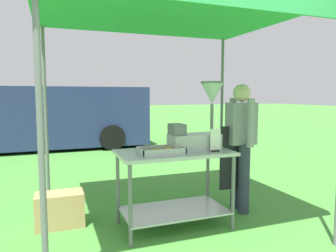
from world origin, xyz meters
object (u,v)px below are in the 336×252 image
(donut_fryer, at_px, (199,125))
(menu_sign, at_px, (215,142))
(stall_canopy, at_px, (171,16))
(van_navy, at_px, (42,117))
(donut_tray, at_px, (162,152))
(supply_crate, at_px, (60,210))
(donut_cart, at_px, (174,173))
(vendor, at_px, (240,141))

(donut_fryer, xyz_separation_m, menu_sign, (0.11, -0.18, -0.18))
(stall_canopy, bearing_deg, van_navy, 104.02)
(donut_tray, bearing_deg, supply_crate, 151.44)
(donut_cart, distance_m, menu_sign, 0.57)
(donut_cart, xyz_separation_m, vendor, (0.96, 0.17, 0.30))
(menu_sign, distance_m, vendor, 0.65)
(donut_cart, xyz_separation_m, menu_sign, (0.41, -0.18, 0.36))
(supply_crate, bearing_deg, donut_tray, -28.56)
(donut_cart, xyz_separation_m, donut_fryer, (0.30, -0.00, 0.54))
(stall_canopy, xyz_separation_m, vendor, (0.96, 0.07, -1.42))
(donut_fryer, xyz_separation_m, vendor, (0.66, 0.17, -0.24))
(vendor, xyz_separation_m, supply_crate, (-2.17, 0.28, -0.71))
(donut_tray, relative_size, supply_crate, 0.88)
(vendor, height_order, van_navy, van_navy)
(supply_crate, xyz_separation_m, van_navy, (-0.29, 5.65, 0.69))
(donut_fryer, distance_m, van_navy, 6.37)
(stall_canopy, xyz_separation_m, donut_fryer, (0.30, -0.10, -1.18))
(supply_crate, relative_size, van_navy, 0.09)
(menu_sign, xyz_separation_m, supply_crate, (-1.62, 0.63, -0.78))
(donut_cart, bearing_deg, van_navy, 103.80)
(donut_fryer, bearing_deg, van_navy, 106.40)
(vendor, bearing_deg, stall_canopy, -175.69)
(stall_canopy, bearing_deg, donut_cart, -90.00)
(stall_canopy, bearing_deg, menu_sign, -33.79)
(donut_tray, distance_m, menu_sign, 0.61)
(donut_fryer, xyz_separation_m, van_navy, (-1.80, 6.10, -0.26))
(donut_cart, bearing_deg, stall_canopy, 90.00)
(donut_cart, xyz_separation_m, van_navy, (-1.50, 6.10, 0.27))
(donut_cart, xyz_separation_m, donut_tray, (-0.18, -0.11, 0.27))
(menu_sign, relative_size, supply_crate, 0.48)
(donut_tray, height_order, donut_fryer, donut_fryer)
(donut_cart, bearing_deg, menu_sign, -23.33)
(donut_cart, distance_m, donut_tray, 0.35)
(donut_fryer, distance_m, supply_crate, 1.84)
(donut_fryer, xyz_separation_m, supply_crate, (-1.50, 0.45, -0.95))
(donut_cart, relative_size, vendor, 0.78)
(donut_tray, bearing_deg, donut_fryer, 12.30)
(donut_cart, height_order, menu_sign, menu_sign)
(supply_crate, bearing_deg, vendor, -7.36)
(vendor, relative_size, van_navy, 0.29)
(van_navy, bearing_deg, donut_tray, -78.04)
(donut_tray, bearing_deg, vendor, 13.55)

